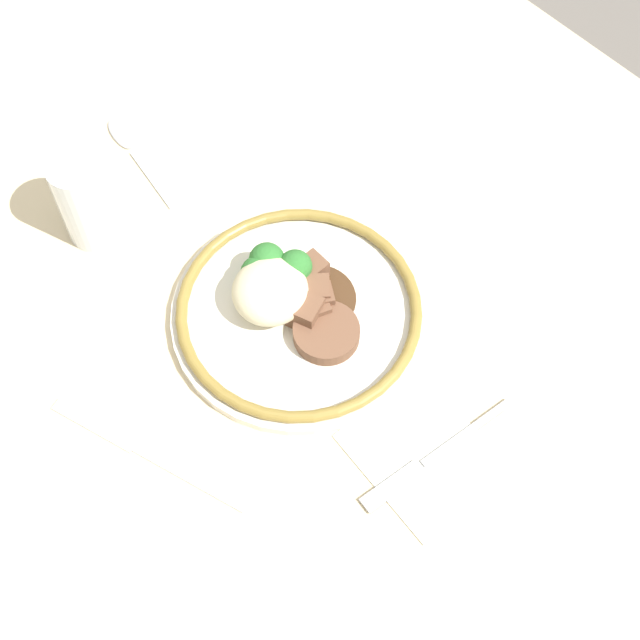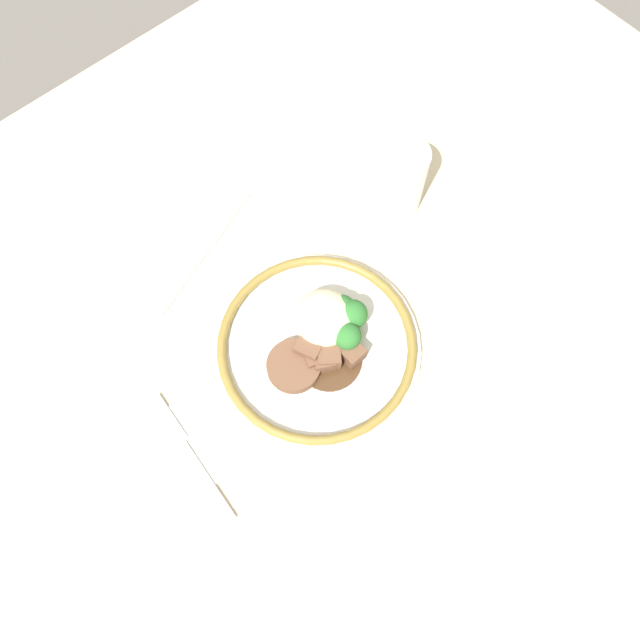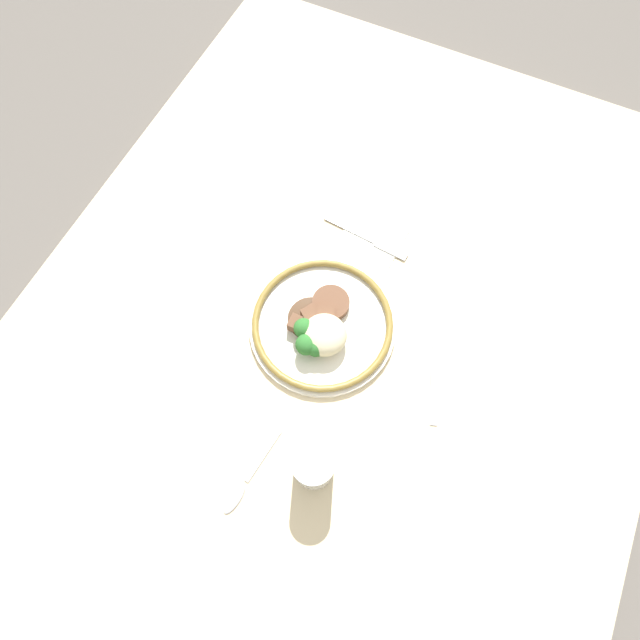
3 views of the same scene
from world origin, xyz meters
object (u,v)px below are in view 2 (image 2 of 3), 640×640
at_px(juice_glass, 400,181).
at_px(spoon, 481,212).
at_px(knife, 209,246).
at_px(plate, 319,342).
at_px(fork, 184,444).

height_order(juice_glass, spoon, juice_glass).
bearing_deg(spoon, juice_glass, 137.23).
distance_m(knife, spoon, 0.38).
relative_size(knife, spoon, 1.36).
relative_size(plate, fork, 1.47).
relative_size(juice_glass, spoon, 0.71).
distance_m(juice_glass, spoon, 0.13).
distance_m(plate, spoon, 0.30).
relative_size(juice_glass, fork, 0.61).
bearing_deg(fork, spoon, -86.72).
distance_m(juice_glass, knife, 0.27).
height_order(fork, spoon, same).
height_order(juice_glass, knife, juice_glass).
height_order(plate, spoon, plate).
distance_m(plate, juice_glass, 0.24).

